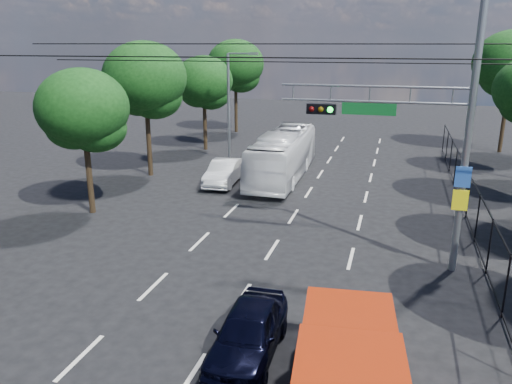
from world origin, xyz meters
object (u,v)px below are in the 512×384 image
(signal_mast, at_px, (430,119))
(white_bus, at_px, (283,155))
(white_van, at_px, (224,172))
(navy_hatchback, at_px, (248,332))
(red_pickup, at_px, (348,379))

(signal_mast, relative_size, white_bus, 0.97)
(white_van, bearing_deg, signal_mast, -43.11)
(navy_hatchback, height_order, white_bus, white_bus)
(red_pickup, xyz_separation_m, white_bus, (-5.70, 19.03, 0.24))
(signal_mast, distance_m, white_bus, 13.37)
(red_pickup, height_order, white_bus, white_bus)
(signal_mast, height_order, red_pickup, signal_mast)
(white_van, bearing_deg, navy_hatchback, -72.16)
(signal_mast, distance_m, navy_hatchback, 9.15)
(white_bus, height_order, white_van, white_bus)
(signal_mast, xyz_separation_m, white_van, (-10.17, 8.35, -4.57))
(red_pickup, distance_m, navy_hatchback, 3.25)
(navy_hatchback, xyz_separation_m, white_bus, (-3.06, 17.21, 0.72))
(signal_mast, xyz_separation_m, navy_hatchback, (-4.23, -6.69, -4.59))
(red_pickup, bearing_deg, signal_mast, 79.48)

